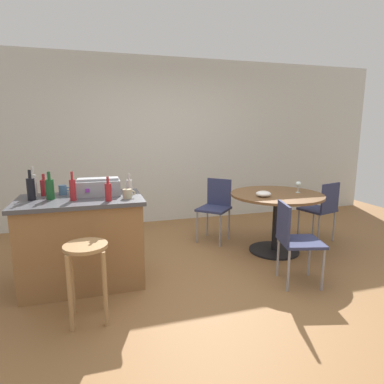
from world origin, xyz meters
TOP-DOWN VIEW (x-y plane):
  - ground_plane at (0.00, 0.00)m, footprint 8.80×8.80m
  - back_wall at (0.00, 2.35)m, footprint 8.00×0.10m
  - kitchen_island at (-1.27, 0.26)m, footprint 1.20×0.74m
  - wooden_stool at (-1.22, -0.45)m, footprint 0.35×0.35m
  - dining_table at (1.06, 0.48)m, footprint 1.15×1.15m
  - folding_chair_near at (0.49, 1.12)m, footprint 0.57×0.57m
  - folding_chair_far at (0.77, -0.36)m, footprint 0.49×0.49m
  - folding_chair_left at (1.88, 0.64)m, footprint 0.49×0.49m
  - toolbox at (-1.09, 0.35)m, footprint 0.43×0.25m
  - bottle_0 at (-1.33, 0.16)m, footprint 0.06×0.06m
  - bottle_1 at (-1.54, 0.28)m, footprint 0.08×0.08m
  - bottle_2 at (-1.62, 0.49)m, footprint 0.07×0.07m
  - bottle_3 at (-1.71, 0.47)m, footprint 0.06×0.06m
  - bottle_4 at (-1.71, 0.29)m, footprint 0.07×0.07m
  - bottle_5 at (-1.01, 0.04)m, footprint 0.06×0.06m
  - bottle_6 at (-0.79, 0.24)m, footprint 0.06×0.06m
  - cup_0 at (-1.45, 0.49)m, footprint 0.12×0.08m
  - cup_1 at (-0.82, 0.11)m, footprint 0.13×0.09m
  - wine_glass at (1.36, 0.47)m, footprint 0.07×0.07m
  - serving_bowl at (0.81, 0.36)m, footprint 0.18×0.18m

SIDE VIEW (x-z plane):
  - ground_plane at x=0.00m, z-range 0.00..0.00m
  - kitchen_island at x=-1.27m, z-range 0.00..0.90m
  - wooden_stool at x=-1.22m, z-range 0.16..0.82m
  - folding_chair_far at x=0.77m, z-range 0.07..0.92m
  - folding_chair_left at x=1.88m, z-range 0.07..0.92m
  - folding_chair_near at x=0.49m, z-range 0.08..0.95m
  - dining_table at x=1.06m, z-range 0.21..0.97m
  - serving_bowl at x=0.81m, z-range 0.76..0.83m
  - wine_glass at x=1.36m, z-range 0.80..0.94m
  - cup_1 at x=-0.82m, z-range 0.90..0.99m
  - cup_0 at x=-1.45m, z-range 0.90..1.00m
  - toolbox at x=-1.09m, z-range 0.89..1.07m
  - bottle_6 at x=-0.79m, z-range 0.87..1.09m
  - bottle_2 at x=-1.62m, z-range 0.87..1.10m
  - bottle_5 at x=-1.01m, z-range 0.87..1.10m
  - bottle_1 at x=-1.54m, z-range 0.87..1.14m
  - bottle_0 at x=-1.33m, z-range 0.86..1.14m
  - bottle_4 at x=-1.71m, z-range 0.86..1.16m
  - bottle_3 at x=-1.71m, z-range 0.86..1.17m
  - back_wall at x=0.00m, z-range 0.00..2.70m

